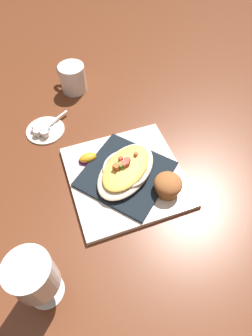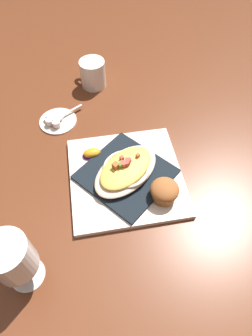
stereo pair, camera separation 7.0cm
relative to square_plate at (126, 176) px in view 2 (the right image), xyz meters
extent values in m
plane|color=brown|center=(0.00, 0.00, -0.01)|extent=(2.60, 2.60, 0.00)
cube|color=white|center=(0.00, 0.00, 0.00)|extent=(0.31, 0.31, 0.01)
cube|color=black|center=(0.00, 0.00, 0.01)|extent=(0.28, 0.28, 0.01)
ellipsoid|color=beige|center=(0.00, 0.00, 0.03)|extent=(0.22, 0.20, 0.02)
torus|color=beige|center=(0.00, 0.00, 0.03)|extent=(0.16, 0.16, 0.01)
ellipsoid|color=#F0C250|center=(0.00, 0.00, 0.04)|extent=(0.18, 0.17, 0.02)
cube|color=#B65826|center=(0.03, 0.00, 0.06)|extent=(0.02, 0.02, 0.01)
cube|color=#D74033|center=(0.01, -0.02, 0.05)|extent=(0.01, 0.01, 0.01)
cube|color=#CB4739|center=(0.00, 0.00, 0.06)|extent=(0.01, 0.01, 0.01)
cube|color=red|center=(-0.01, -0.01, 0.05)|extent=(0.01, 0.01, 0.01)
cube|color=green|center=(0.01, 0.00, 0.06)|extent=(0.02, 0.02, 0.01)
cube|color=#C8413D|center=(-0.01, -0.01, 0.06)|extent=(0.02, 0.02, 0.01)
cube|color=#D84C39|center=(0.01, 0.00, 0.06)|extent=(0.02, 0.02, 0.01)
cube|color=#BC5228|center=(-0.04, -0.02, 0.05)|extent=(0.01, 0.01, 0.01)
cylinder|color=#9A612B|center=(-0.07, 0.08, 0.02)|extent=(0.06, 0.06, 0.02)
ellipsoid|color=#A05B2D|center=(-0.07, 0.08, 0.04)|extent=(0.07, 0.07, 0.04)
ellipsoid|color=#4C0F23|center=(-0.07, 0.08, 0.05)|extent=(0.03, 0.03, 0.01)
ellipsoid|color=#571762|center=(0.07, -0.08, 0.01)|extent=(0.05, 0.05, 0.01)
ellipsoid|color=orange|center=(0.07, -0.08, 0.02)|extent=(0.05, 0.03, 0.02)
cylinder|color=white|center=(0.01, -0.39, 0.04)|extent=(0.08, 0.08, 0.09)
torus|color=white|center=(0.03, -0.43, 0.04)|extent=(0.04, 0.05, 0.05)
cylinder|color=#4C2D14|center=(0.01, -0.39, 0.02)|extent=(0.07, 0.07, 0.05)
cylinder|color=white|center=(0.26, 0.18, -0.01)|extent=(0.07, 0.07, 0.00)
cylinder|color=white|center=(0.26, 0.18, 0.03)|extent=(0.01, 0.01, 0.07)
cylinder|color=white|center=(0.26, 0.18, 0.11)|extent=(0.08, 0.08, 0.08)
cylinder|color=silver|center=(0.26, 0.18, 0.08)|extent=(0.07, 0.07, 0.04)
cylinder|color=silver|center=(0.15, -0.25, 0.00)|extent=(0.11, 0.11, 0.01)
ellipsoid|color=silver|center=(0.15, -0.25, 0.01)|extent=(0.05, 0.04, 0.01)
cube|color=silver|center=(0.10, -0.27, 0.01)|extent=(0.07, 0.04, 0.00)
cylinder|color=white|center=(0.17, -0.26, 0.01)|extent=(0.02, 0.02, 0.02)
cylinder|color=white|center=(0.17, -0.24, 0.01)|extent=(0.02, 0.02, 0.02)
cylinder|color=white|center=(0.15, -0.22, 0.01)|extent=(0.02, 0.02, 0.02)
camera|label=1|loc=(0.17, 0.37, 0.61)|focal=30.51mm
camera|label=2|loc=(0.10, 0.40, 0.61)|focal=30.51mm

